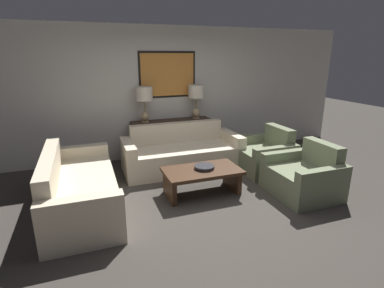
{
  "coord_description": "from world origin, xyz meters",
  "views": [
    {
      "loc": [
        -1.67,
        -3.52,
        2.09
      ],
      "look_at": [
        -0.02,
        1.0,
        0.65
      ],
      "focal_mm": 28.0,
      "sensor_mm": 36.0,
      "label": 1
    }
  ],
  "objects_px": {
    "table_lamp_right": "(196,95)",
    "decorative_bowl": "(204,167)",
    "coffee_table": "(202,176)",
    "couch_by_back_wall": "(182,154)",
    "couch_by_side": "(79,189)",
    "armchair_near_back_wall": "(264,156)",
    "table_lamp_left": "(144,98)",
    "console_table": "(172,139)",
    "armchair_near_camera": "(304,177)"
  },
  "relations": [
    {
      "from": "table_lamp_right",
      "to": "decorative_bowl",
      "type": "bearing_deg",
      "value": -106.88
    },
    {
      "from": "coffee_table",
      "to": "decorative_bowl",
      "type": "height_order",
      "value": "decorative_bowl"
    },
    {
      "from": "couch_by_back_wall",
      "to": "couch_by_side",
      "type": "height_order",
      "value": "same"
    },
    {
      "from": "couch_by_back_wall",
      "to": "coffee_table",
      "type": "bearing_deg",
      "value": -92.58
    },
    {
      "from": "decorative_bowl",
      "to": "couch_by_side",
      "type": "bearing_deg",
      "value": 175.36
    },
    {
      "from": "armchair_near_back_wall",
      "to": "table_lamp_left",
      "type": "bearing_deg",
      "value": 146.87
    },
    {
      "from": "console_table",
      "to": "decorative_bowl",
      "type": "distance_m",
      "value": 1.81
    },
    {
      "from": "couch_by_side",
      "to": "coffee_table",
      "type": "distance_m",
      "value": 1.8
    },
    {
      "from": "decorative_bowl",
      "to": "armchair_near_camera",
      "type": "bearing_deg",
      "value": -21.73
    },
    {
      "from": "table_lamp_right",
      "to": "coffee_table",
      "type": "relative_size",
      "value": 0.59
    },
    {
      "from": "table_lamp_right",
      "to": "couch_by_back_wall",
      "type": "xyz_separation_m",
      "value": [
        -0.54,
        -0.68,
        -1.0
      ]
    },
    {
      "from": "armchair_near_back_wall",
      "to": "decorative_bowl",
      "type": "bearing_deg",
      "value": -159.4
    },
    {
      "from": "decorative_bowl",
      "to": "table_lamp_right",
      "type": "bearing_deg",
      "value": 73.12
    },
    {
      "from": "console_table",
      "to": "table_lamp_right",
      "type": "xyz_separation_m",
      "value": [
        0.54,
        0.0,
        0.89
      ]
    },
    {
      "from": "table_lamp_left",
      "to": "armchair_near_back_wall",
      "type": "relative_size",
      "value": 0.7
    },
    {
      "from": "coffee_table",
      "to": "armchair_near_camera",
      "type": "xyz_separation_m",
      "value": [
        1.47,
        -0.55,
        -0.02
      ]
    },
    {
      "from": "table_lamp_right",
      "to": "coffee_table",
      "type": "height_order",
      "value": "table_lamp_right"
    },
    {
      "from": "armchair_near_back_wall",
      "to": "armchair_near_camera",
      "type": "bearing_deg",
      "value": -90.0
    },
    {
      "from": "couch_by_side",
      "to": "coffee_table",
      "type": "bearing_deg",
      "value": -5.26
    },
    {
      "from": "coffee_table",
      "to": "decorative_bowl",
      "type": "bearing_deg",
      "value": 20.06
    },
    {
      "from": "table_lamp_right",
      "to": "coffee_table",
      "type": "bearing_deg",
      "value": -108.0
    },
    {
      "from": "table_lamp_left",
      "to": "table_lamp_right",
      "type": "xyz_separation_m",
      "value": [
        1.08,
        0.0,
        0.0
      ]
    },
    {
      "from": "table_lamp_right",
      "to": "decorative_bowl",
      "type": "height_order",
      "value": "table_lamp_right"
    },
    {
      "from": "couch_by_side",
      "to": "coffee_table",
      "type": "relative_size",
      "value": 1.87
    },
    {
      "from": "coffee_table",
      "to": "table_lamp_left",
      "type": "bearing_deg",
      "value": 105.02
    },
    {
      "from": "couch_by_back_wall",
      "to": "coffee_table",
      "type": "height_order",
      "value": "couch_by_back_wall"
    },
    {
      "from": "couch_by_back_wall",
      "to": "coffee_table",
      "type": "relative_size",
      "value": 1.87
    },
    {
      "from": "console_table",
      "to": "couch_by_back_wall",
      "type": "height_order",
      "value": "couch_by_back_wall"
    },
    {
      "from": "table_lamp_right",
      "to": "armchair_near_back_wall",
      "type": "bearing_deg",
      "value": -55.66
    },
    {
      "from": "decorative_bowl",
      "to": "table_lamp_left",
      "type": "bearing_deg",
      "value": 106.44
    },
    {
      "from": "console_table",
      "to": "coffee_table",
      "type": "bearing_deg",
      "value": -91.62
    },
    {
      "from": "console_table",
      "to": "armchair_near_camera",
      "type": "height_order",
      "value": "armchair_near_camera"
    },
    {
      "from": "couch_by_back_wall",
      "to": "decorative_bowl",
      "type": "xyz_separation_m",
      "value": [
        -0.01,
        -1.13,
        0.14
      ]
    },
    {
      "from": "coffee_table",
      "to": "decorative_bowl",
      "type": "relative_size",
      "value": 3.77
    },
    {
      "from": "armchair_near_camera",
      "to": "armchair_near_back_wall",
      "type": "bearing_deg",
      "value": 90.0
    },
    {
      "from": "couch_by_back_wall",
      "to": "table_lamp_right",
      "type": "bearing_deg",
      "value": 51.46
    },
    {
      "from": "table_lamp_left",
      "to": "armchair_near_camera",
      "type": "relative_size",
      "value": 0.7
    },
    {
      "from": "decorative_bowl",
      "to": "armchair_near_back_wall",
      "type": "bearing_deg",
      "value": 20.6
    },
    {
      "from": "couch_by_side",
      "to": "armchair_near_back_wall",
      "type": "bearing_deg",
      "value": 6.74
    },
    {
      "from": "console_table",
      "to": "coffee_table",
      "type": "relative_size",
      "value": 1.4
    },
    {
      "from": "table_lamp_right",
      "to": "armchair_near_back_wall",
      "type": "distance_m",
      "value": 1.85
    },
    {
      "from": "coffee_table",
      "to": "armchair_near_camera",
      "type": "height_order",
      "value": "armchair_near_camera"
    },
    {
      "from": "console_table",
      "to": "couch_by_side",
      "type": "relative_size",
      "value": 0.75
    },
    {
      "from": "table_lamp_right",
      "to": "coffee_table",
      "type": "distance_m",
      "value": 2.16
    },
    {
      "from": "couch_by_back_wall",
      "to": "couch_by_side",
      "type": "relative_size",
      "value": 1.0
    },
    {
      "from": "console_table",
      "to": "coffee_table",
      "type": "xyz_separation_m",
      "value": [
        -0.05,
        -1.83,
        -0.1
      ]
    },
    {
      "from": "decorative_bowl",
      "to": "armchair_near_camera",
      "type": "height_order",
      "value": "armchair_near_camera"
    },
    {
      "from": "console_table",
      "to": "decorative_bowl",
      "type": "relative_size",
      "value": 5.28
    },
    {
      "from": "table_lamp_left",
      "to": "couch_by_back_wall",
      "type": "distance_m",
      "value": 1.33
    },
    {
      "from": "couch_by_back_wall",
      "to": "couch_by_side",
      "type": "bearing_deg",
      "value": -151.99
    }
  ]
}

